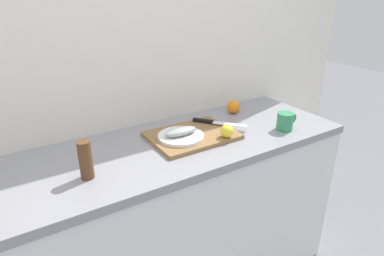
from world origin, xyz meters
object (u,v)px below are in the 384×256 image
at_px(fish_fillet, 180,131).
at_px(lemon_0, 227,131).
at_px(coffee_mug_0, 285,121).
at_px(white_plate, 181,136).
at_px(orange_0, 233,107).
at_px(pepper_mill, 86,160).
at_px(chef_knife, 213,122).
at_px(cutting_board, 192,135).

bearing_deg(fish_fillet, lemon_0, -30.66).
bearing_deg(fish_fillet, coffee_mug_0, -17.46).
relative_size(white_plate, coffee_mug_0, 1.79).
distance_m(orange_0, pepper_mill, 0.96).
xyz_separation_m(coffee_mug_0, pepper_mill, (-1.00, 0.08, 0.03)).
xyz_separation_m(white_plate, coffee_mug_0, (0.53, -0.17, 0.02)).
xyz_separation_m(white_plate, chef_knife, (0.23, 0.06, 0.00)).
bearing_deg(orange_0, chef_knife, -154.20).
xyz_separation_m(chef_knife, lemon_0, (-0.04, -0.17, 0.02)).
bearing_deg(white_plate, pepper_mill, -169.43).
bearing_deg(lemon_0, cutting_board, 134.33).
distance_m(cutting_board, lemon_0, 0.18).
bearing_deg(chef_knife, white_plate, -114.37).
bearing_deg(lemon_0, coffee_mug_0, -8.97).
distance_m(white_plate, chef_knife, 0.24).
distance_m(lemon_0, pepper_mill, 0.66).
height_order(orange_0, pepper_mill, pepper_mill).
xyz_separation_m(coffee_mug_0, orange_0, (-0.07, 0.33, -0.01)).
height_order(white_plate, coffee_mug_0, coffee_mug_0).
distance_m(lemon_0, orange_0, 0.39).
relative_size(chef_knife, coffee_mug_0, 1.98).
bearing_deg(orange_0, cutting_board, -157.72).
bearing_deg(white_plate, cutting_board, 7.61).
xyz_separation_m(white_plate, lemon_0, (0.19, -0.11, 0.02)).
relative_size(cutting_board, chef_knife, 1.70).
relative_size(chef_knife, pepper_mill, 1.56).
distance_m(fish_fillet, orange_0, 0.49).
bearing_deg(coffee_mug_0, pepper_mill, 175.54).
xyz_separation_m(lemon_0, orange_0, (0.26, 0.28, -0.01)).
distance_m(chef_knife, lemon_0, 0.18).
relative_size(white_plate, pepper_mill, 1.41).
height_order(chef_knife, orange_0, orange_0).
height_order(lemon_0, coffee_mug_0, coffee_mug_0).
relative_size(cutting_board, pepper_mill, 2.64).
bearing_deg(pepper_mill, cutting_board, 10.18).
distance_m(cutting_board, fish_fillet, 0.08).
height_order(lemon_0, orange_0, lemon_0).
distance_m(white_plate, coffee_mug_0, 0.56).
distance_m(coffee_mug_0, pepper_mill, 1.01).
bearing_deg(white_plate, orange_0, 20.14).
height_order(white_plate, fish_fillet, fish_fillet).
xyz_separation_m(lemon_0, pepper_mill, (-0.66, 0.02, 0.03)).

